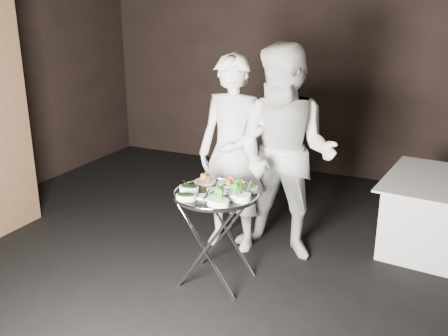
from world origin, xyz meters
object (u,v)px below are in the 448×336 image
at_px(tray_stand, 216,234).
at_px(waiter_right, 285,155).
at_px(waiter_left, 232,154).
at_px(serving_tray, 216,194).

relative_size(tray_stand, waiter_right, 0.41).
bearing_deg(waiter_left, serving_tray, -77.52).
bearing_deg(waiter_right, tray_stand, -113.19).
bearing_deg(waiter_left, waiter_right, 2.97).
bearing_deg(waiter_right, serving_tray, -113.19).
bearing_deg(serving_tray, waiter_left, 103.25).
xyz_separation_m(tray_stand, waiter_left, (-0.16, 0.67, 0.47)).
relative_size(waiter_left, waiter_right, 0.95).
relative_size(tray_stand, waiter_left, 0.43).
distance_m(waiter_left, waiter_right, 0.49).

